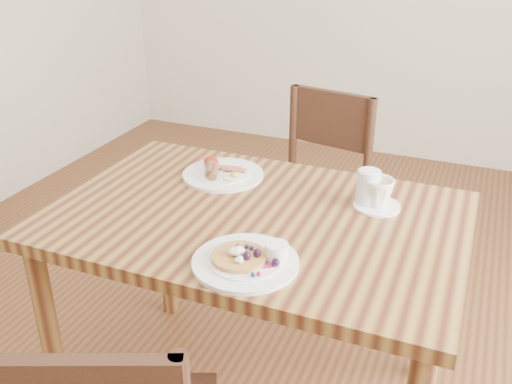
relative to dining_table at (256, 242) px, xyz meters
The scene contains 6 objects.
dining_table is the anchor object (origin of this frame).
chair_far 0.78m from the dining_table, 93.49° to the left, with size 0.49×0.49×0.88m.
pancake_plate 0.29m from the dining_table, 71.85° to the right, with size 0.27×0.27×0.06m.
breakfast_plate 0.31m from the dining_table, 135.84° to the left, with size 0.27×0.27×0.04m.
teacup_saucer 0.39m from the dining_table, 28.95° to the left, with size 0.14×0.14×0.09m.
water_glass 0.37m from the dining_table, 32.29° to the left, with size 0.07×0.07×0.11m, color silver.
Camera 1 is at (0.57, -1.36, 1.54)m, focal length 40.00 mm.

